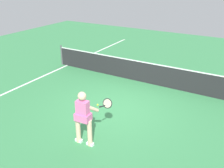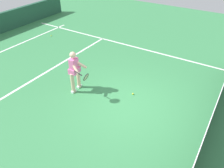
# 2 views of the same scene
# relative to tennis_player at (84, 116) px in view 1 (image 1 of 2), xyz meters

# --- Properties ---
(ground_plane) EXTENTS (25.38, 25.38, 0.00)m
(ground_plane) POSITION_rel_tennis_player_xyz_m (-0.24, 2.05, -0.85)
(ground_plane) COLOR #38844C
(sideline_left_marking) EXTENTS (0.10, 17.52, 0.01)m
(sideline_left_marking) POSITION_rel_tennis_player_xyz_m (-4.47, 2.05, -0.84)
(sideline_left_marking) COLOR white
(sideline_left_marking) RESTS_ON ground
(court_net) EXTENTS (9.15, 0.08, 0.99)m
(court_net) POSITION_rel_tennis_player_xyz_m (-0.24, 4.58, -0.39)
(court_net) COLOR #4C4C51
(court_net) RESTS_ON ground
(tennis_player) EXTENTS (0.75, 0.97, 1.55)m
(tennis_player) POSITION_rel_tennis_player_xyz_m (0.00, 0.00, 0.00)
(tennis_player) COLOR beige
(tennis_player) RESTS_ON ground
(tennis_ball_mid) EXTENTS (0.07, 0.07, 0.07)m
(tennis_ball_mid) POSITION_rel_tennis_player_xyz_m (-0.85, 1.90, -0.81)
(tennis_ball_mid) COLOR #D1E533
(tennis_ball_mid) RESTS_ON ground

